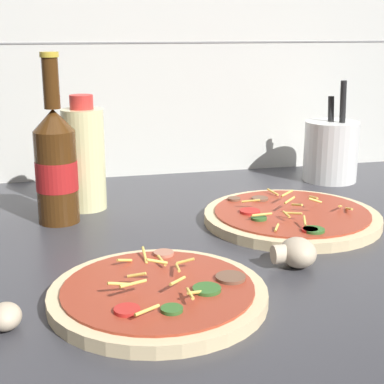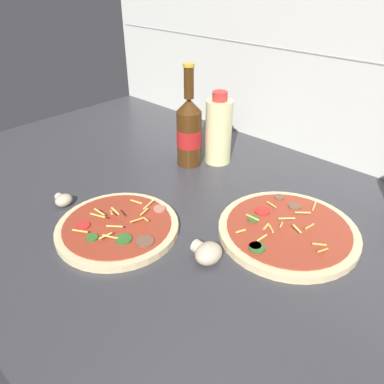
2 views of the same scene
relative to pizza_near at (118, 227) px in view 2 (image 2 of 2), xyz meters
The scene contains 8 objects.
counter_slab 17.38cm from the pizza_near, 59.93° to the left, with size 160.00×90.00×2.50cm.
tile_backsplash 66.57cm from the pizza_near, 81.86° to the left, with size 160.00×1.13×60.00cm.
pizza_near is the anchor object (origin of this frame).
pizza_far 34.87cm from the pizza_near, 41.57° to the left, with size 28.35×28.35×4.59cm.
beer_bottle 35.05cm from the pizza_near, 107.87° to the left, with size 6.67×6.67×26.91cm.
oil_bottle 40.03cm from the pizza_near, 98.30° to the left, with size 7.13×7.13×19.65cm.
mushroom_left 17.09cm from the pizza_near, behind, with size 4.19×3.99×2.80cm.
mushroom_right 20.32cm from the pizza_near, 16.92° to the left, with size 5.83×5.56×3.89cm.
Camera 2 is at (44.89, -49.42, 50.23)cm, focal length 35.00 mm.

